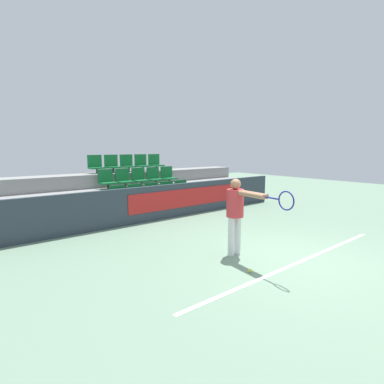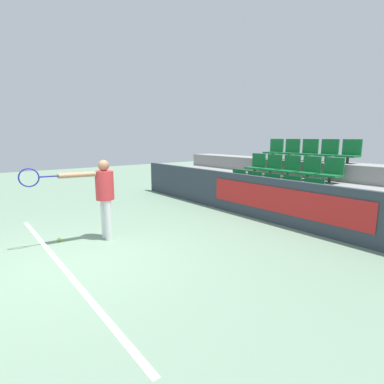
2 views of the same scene
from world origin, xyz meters
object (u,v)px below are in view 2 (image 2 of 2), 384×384
(stadium_chair_3, at_px, (289,190))
(tennis_ball, at_px, (59,240))
(stadium_chair_8, at_px, (309,170))
(stadium_chair_9, at_px, (332,172))
(stadium_chair_4, at_px, (311,193))
(stadium_chair_14, at_px, (350,152))
(stadium_chair_7, at_px, (290,168))
(stadium_chair_0, at_px, (236,181))
(stadium_chair_5, at_px, (256,165))
(stadium_chair_2, at_px, (269,187))
(stadium_chair_6, at_px, (272,166))
(stadium_chair_12, at_px, (308,151))
(stadium_chair_13, at_px, (328,152))
(stadium_chair_11, at_px, (290,150))
(stadium_chair_1, at_px, (252,184))
(stadium_chair_10, at_px, (275,150))
(tennis_player, at_px, (101,191))

(stadium_chair_3, distance_m, tennis_ball, 5.25)
(stadium_chair_8, height_order, stadium_chair_9, same)
(stadium_chair_4, xyz_separation_m, stadium_chair_14, (0.00, 1.71, 0.87))
(stadium_chair_8, bearing_deg, stadium_chair_7, 180.00)
(stadium_chair_0, distance_m, stadium_chair_5, 0.96)
(stadium_chair_2, distance_m, stadium_chair_14, 2.24)
(stadium_chair_6, xyz_separation_m, stadium_chair_12, (0.58, 0.85, 0.43))
(stadium_chair_3, height_order, stadium_chair_8, stadium_chair_8)
(stadium_chair_13, bearing_deg, stadium_chair_6, -143.84)
(stadium_chair_9, relative_size, tennis_ball, 9.28)
(stadium_chair_11, xyz_separation_m, stadium_chair_14, (1.75, 0.00, 0.00))
(stadium_chair_1, height_order, stadium_chair_12, stadium_chair_12)
(stadium_chair_3, relative_size, stadium_chair_14, 1.00)
(stadium_chair_8, bearing_deg, stadium_chair_1, -143.84)
(stadium_chair_3, height_order, stadium_chair_4, same)
(stadium_chair_1, height_order, stadium_chair_10, stadium_chair_10)
(stadium_chair_2, relative_size, stadium_chair_13, 1.00)
(stadium_chair_8, height_order, stadium_chair_13, stadium_chair_13)
(stadium_chair_0, height_order, stadium_chair_14, stadium_chair_14)
(stadium_chair_5, relative_size, tennis_player, 0.39)
(stadium_chair_12, relative_size, stadium_chair_14, 1.00)
(stadium_chair_8, distance_m, stadium_chair_12, 1.12)
(stadium_chair_8, bearing_deg, stadium_chair_9, 0.00)
(stadium_chair_0, xyz_separation_m, stadium_chair_6, (0.58, 0.85, 0.43))
(stadium_chair_12, distance_m, stadium_chair_13, 0.58)
(stadium_chair_0, height_order, stadium_chair_7, stadium_chair_7)
(stadium_chair_0, bearing_deg, tennis_player, -83.30)
(stadium_chair_14, relative_size, tennis_player, 0.39)
(stadium_chair_7, bearing_deg, stadium_chair_12, 90.00)
(stadium_chair_6, distance_m, stadium_chair_9, 1.75)
(stadium_chair_0, relative_size, stadium_chair_4, 1.00)
(stadium_chair_5, relative_size, stadium_chair_8, 1.00)
(stadium_chair_2, relative_size, stadium_chair_14, 1.00)
(stadium_chair_7, distance_m, stadium_chair_12, 0.96)
(stadium_chair_4, relative_size, stadium_chair_6, 1.00)
(stadium_chair_4, bearing_deg, stadium_chair_0, 180.00)
(stadium_chair_2, bearing_deg, stadium_chair_0, 180.00)
(stadium_chair_6, height_order, stadium_chair_12, stadium_chair_12)
(stadium_chair_5, bearing_deg, stadium_chair_2, -36.16)
(stadium_chair_1, bearing_deg, stadium_chair_8, 36.16)
(stadium_chair_3, bearing_deg, stadium_chair_1, 180.00)
(stadium_chair_0, height_order, stadium_chair_3, same)
(stadium_chair_3, relative_size, stadium_chair_8, 1.00)
(stadium_chair_3, distance_m, stadium_chair_4, 0.58)
(stadium_chair_0, xyz_separation_m, tennis_player, (0.49, -4.21, 0.25))
(stadium_chair_11, bearing_deg, stadium_chair_13, 0.00)
(stadium_chair_0, bearing_deg, stadium_chair_13, 44.25)
(stadium_chair_12, height_order, stadium_chair_13, same)
(stadium_chair_1, relative_size, stadium_chair_2, 1.00)
(stadium_chair_11, relative_size, tennis_ball, 9.28)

